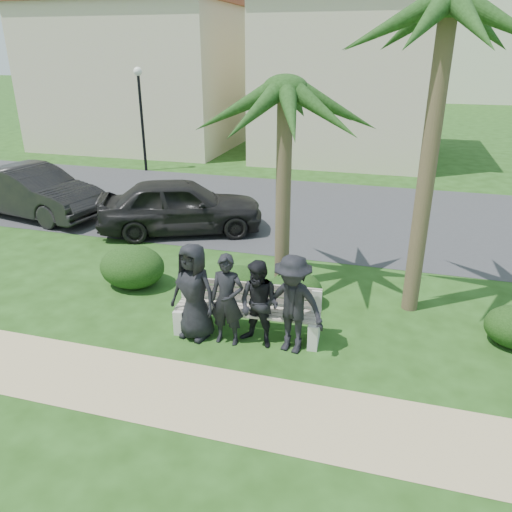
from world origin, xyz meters
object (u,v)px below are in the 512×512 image
object	(u,v)px
man_a	(194,292)
man_b	(227,300)
man_c	(259,305)
palm_left	(285,91)
car_b	(33,192)
park_bench	(248,314)
street_lamp	(140,101)
palm_right	(449,8)
man_d	(292,305)
car_a	(181,206)

from	to	relation	value
man_a	man_b	xyz separation A→B (m)	(0.64, -0.03, -0.06)
man_c	palm_left	world-z (taller)	palm_left
palm_left	car_b	distance (m)	9.81
park_bench	man_b	size ratio (longest dim) A/B	1.59
street_lamp	man_b	size ratio (longest dim) A/B	2.49
man_c	palm_right	size ratio (longest dim) A/B	0.25
street_lamp	man_a	xyz separation A→B (m)	(7.36, -12.14, -2.02)
man_b	man_d	xyz separation A→B (m)	(1.17, 0.06, 0.05)
man_b	car_a	xyz separation A→B (m)	(-3.23, 5.26, -0.06)
man_a	man_b	distance (m)	0.65
man_a	street_lamp	bearing A→B (deg)	134.29
park_bench	man_a	distance (m)	1.09
man_c	car_b	world-z (taller)	man_c
park_bench	palm_left	size ratio (longest dim) A/B	0.53
street_lamp	car_a	world-z (taller)	street_lamp
street_lamp	man_c	xyz separation A→B (m)	(8.58, -12.10, -2.13)
palm_left	palm_right	world-z (taller)	palm_right
man_a	man_d	size ratio (longest dim) A/B	1.01
man_b	palm_right	xyz separation A→B (m)	(3.20, 2.26, 4.75)
man_d	palm_left	xyz separation A→B (m)	(-0.77, 2.52, 3.31)
car_b	car_a	bearing A→B (deg)	-80.33
man_b	man_d	bearing A→B (deg)	2.03
man_d	street_lamp	bearing A→B (deg)	138.49
car_b	man_d	bearing A→B (deg)	-108.23
man_c	palm_left	xyz separation A→B (m)	(-0.17, 2.50, 3.40)
man_b	palm_right	bearing A→B (deg)	34.35
man_a	man_d	world-z (taller)	man_a
palm_right	car_b	world-z (taller)	palm_right
park_bench	man_c	distance (m)	0.57
park_bench	man_b	distance (m)	0.63
man_c	man_d	bearing A→B (deg)	14.82
street_lamp	palm_right	distance (m)	15.20
palm_right	car_b	xyz separation A→B (m)	(-11.57, 3.10, -4.81)
palm_right	man_a	bearing A→B (deg)	-149.88
man_a	man_c	xyz separation A→B (m)	(1.21, 0.05, -0.11)
street_lamp	park_bench	world-z (taller)	street_lamp
car_b	palm_left	bearing A→B (deg)	-96.78
park_bench	man_b	world-z (taller)	man_b
man_c	man_b	bearing A→B (deg)	-155.88
man_b	palm_right	world-z (taller)	palm_right
man_b	car_a	bearing A→B (deg)	120.65
street_lamp	car_b	bearing A→B (deg)	-93.02
park_bench	man_d	bearing A→B (deg)	-22.42
man_d	car_a	size ratio (longest dim) A/B	0.39
palm_left	palm_right	size ratio (longest dim) A/B	0.78
car_b	man_a	bearing A→B (deg)	-113.78
palm_right	man_d	bearing A→B (deg)	-132.70
man_a	palm_left	world-z (taller)	palm_left
palm_left	car_b	xyz separation A→B (m)	(-8.76, 2.79, -3.42)
man_a	car_a	world-z (taller)	man_a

